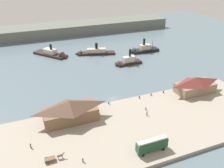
# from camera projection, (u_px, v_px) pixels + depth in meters

# --- Properties ---
(ground_plane) EXTENTS (320.00, 320.00, 0.00)m
(ground_plane) POSITION_uv_depth(u_px,v_px,m) (112.00, 99.00, 101.28)
(ground_plane) COLOR slate
(quay_promenade) EXTENTS (110.00, 36.00, 1.20)m
(quay_promenade) POSITION_uv_depth(u_px,v_px,m) (135.00, 127.00, 82.85)
(quay_promenade) COLOR #9E9384
(quay_promenade) RESTS_ON ground
(seawall_edge) EXTENTS (110.00, 0.80, 1.00)m
(seawall_edge) POSITION_uv_depth(u_px,v_px,m) (115.00, 102.00, 98.08)
(seawall_edge) COLOR gray
(seawall_edge) RESTS_ON ground
(ferry_shed_central_terminal) EXTENTS (19.55, 9.45, 7.92)m
(ferry_shed_central_terminal) POSITION_uv_depth(u_px,v_px,m) (70.00, 110.00, 84.12)
(ferry_shed_central_terminal) COLOR brown
(ferry_shed_central_terminal) RESTS_ON quay_promenade
(ferry_shed_customs_shed) EXTENTS (17.30, 8.69, 7.20)m
(ferry_shed_customs_shed) POSITION_uv_depth(u_px,v_px,m) (195.00, 85.00, 102.53)
(ferry_shed_customs_shed) COLOR #847056
(ferry_shed_customs_shed) RESTS_ON quay_promenade
(street_tram) EXTENTS (10.00, 2.45, 4.44)m
(street_tram) POSITION_uv_depth(u_px,v_px,m) (152.00, 144.00, 70.46)
(street_tram) COLOR #1E4C2D
(street_tram) RESTS_ON quay_promenade
(horse_cart) EXTENTS (5.90, 1.68, 1.87)m
(horse_cart) POSITION_uv_depth(u_px,v_px,m) (53.00, 158.00, 67.89)
(horse_cart) COLOR brown
(horse_cart) RESTS_ON quay_promenade
(pedestrian_walking_east) EXTENTS (0.43, 0.43, 1.76)m
(pedestrian_walking_east) POSITION_uv_depth(u_px,v_px,m) (147.00, 114.00, 87.87)
(pedestrian_walking_east) COLOR #6B5B4C
(pedestrian_walking_east) RESTS_ON quay_promenade
(pedestrian_by_tram) EXTENTS (0.38, 0.38, 1.54)m
(pedestrian_by_tram) POSITION_uv_depth(u_px,v_px,m) (83.00, 160.00, 67.40)
(pedestrian_by_tram) COLOR #4C3D33
(pedestrian_by_tram) RESTS_ON quay_promenade
(pedestrian_near_east_shed) EXTENTS (0.44, 0.44, 1.77)m
(pedestrian_near_east_shed) POSITION_uv_depth(u_px,v_px,m) (31.00, 146.00, 72.54)
(pedestrian_near_east_shed) COLOR #6B5B4C
(pedestrian_near_east_shed) RESTS_ON quay_promenade
(pedestrian_near_cart) EXTENTS (0.41, 0.41, 1.65)m
(pedestrian_near_cart) POSITION_uv_depth(u_px,v_px,m) (146.00, 109.00, 91.03)
(pedestrian_near_cart) COLOR #6B5B4C
(pedestrian_near_cart) RESTS_ON quay_promenade
(mooring_post_center_east) EXTENTS (0.44, 0.44, 0.90)m
(mooring_post_center_east) POSITION_uv_depth(u_px,v_px,m) (163.00, 92.00, 103.32)
(mooring_post_center_east) COLOR black
(mooring_post_center_east) RESTS_ON quay_promenade
(mooring_post_west) EXTENTS (0.44, 0.44, 0.90)m
(mooring_post_west) POSITION_uv_depth(u_px,v_px,m) (109.00, 103.00, 95.12)
(mooring_post_west) COLOR black
(mooring_post_west) RESTS_ON quay_promenade
(mooring_post_center_west) EXTENTS (0.44, 0.44, 0.90)m
(mooring_post_center_west) POSITION_uv_depth(u_px,v_px,m) (151.00, 95.00, 101.22)
(mooring_post_center_west) COLOR black
(mooring_post_center_west) RESTS_ON quay_promenade
(mooring_post_east) EXTENTS (0.44, 0.44, 0.90)m
(mooring_post_east) POSITION_uv_depth(u_px,v_px,m) (139.00, 97.00, 99.28)
(mooring_post_east) COLOR black
(mooring_post_east) RESTS_ON quay_promenade
(ferry_moored_west) EXTENTS (20.96, 23.51, 9.72)m
(ferry_moored_west) POSITION_uv_depth(u_px,v_px,m) (55.00, 55.00, 146.38)
(ferry_moored_west) COLOR black
(ferry_moored_west) RESTS_ON ground
(ferry_departing_north) EXTENTS (25.80, 11.63, 8.89)m
(ferry_departing_north) POSITION_uv_depth(u_px,v_px,m) (92.00, 52.00, 149.52)
(ferry_departing_north) COLOR black
(ferry_departing_north) RESTS_ON ground
(ferry_near_quay) EXTENTS (19.90, 6.45, 10.75)m
(ferry_near_quay) POSITION_uv_depth(u_px,v_px,m) (142.00, 50.00, 153.27)
(ferry_near_quay) COLOR black
(ferry_near_quay) RESTS_ON ground
(ferry_approaching_east) EXTENTS (16.61, 5.59, 10.31)m
(ferry_approaching_east) POSITION_uv_depth(u_px,v_px,m) (126.00, 62.00, 134.52)
(ferry_approaching_east) COLOR black
(ferry_approaching_east) RESTS_ON ground
(far_headland) EXTENTS (180.00, 24.00, 8.00)m
(far_headland) POSITION_uv_depth(u_px,v_px,m) (62.00, 29.00, 190.22)
(far_headland) COLOR #60665B
(far_headland) RESTS_ON ground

